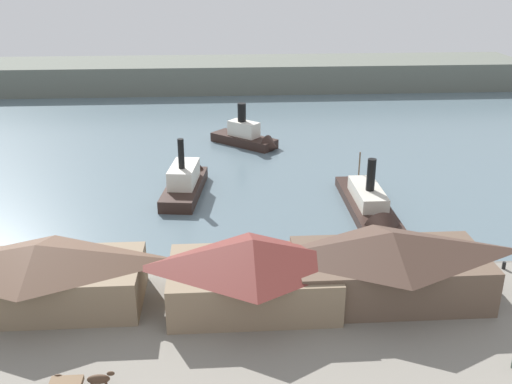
# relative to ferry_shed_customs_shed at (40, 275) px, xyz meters

# --- Properties ---
(ground_plane) EXTENTS (320.00, 320.00, 0.00)m
(ground_plane) POSITION_rel_ferry_shed_customs_shed_xyz_m (20.78, 9.69, -4.87)
(ground_plane) COLOR slate
(quay_promenade) EXTENTS (110.00, 36.00, 1.20)m
(quay_promenade) POSITION_rel_ferry_shed_customs_shed_xyz_m (20.78, -12.31, -4.27)
(quay_promenade) COLOR gray
(quay_promenade) RESTS_ON ground
(seawall_edge) EXTENTS (110.00, 0.80, 1.00)m
(seawall_edge) POSITION_rel_ferry_shed_customs_shed_xyz_m (20.78, 6.09, -4.37)
(seawall_edge) COLOR #666159
(seawall_edge) RESTS_ON ground
(ferry_shed_customs_shed) EXTENTS (21.99, 10.21, 7.24)m
(ferry_shed_customs_shed) POSITION_rel_ferry_shed_customs_shed_xyz_m (0.00, 0.00, 0.00)
(ferry_shed_customs_shed) COLOR #847056
(ferry_shed_customs_shed) RESTS_ON quay_promenade
(ferry_shed_central_terminal) EXTENTS (18.30, 11.09, 7.75)m
(ferry_shed_central_terminal) POSITION_rel_ferry_shed_customs_shed_xyz_m (22.81, -1.25, 0.27)
(ferry_shed_central_terminal) COLOR #847056
(ferry_shed_central_terminal) RESTS_ON quay_promenade
(ferry_shed_west_terminal) EXTENTS (21.28, 10.73, 7.84)m
(ferry_shed_west_terminal) POSITION_rel_ferry_shed_customs_shed_xyz_m (37.90, -0.70, 0.30)
(ferry_shed_west_terminal) COLOR brown
(ferry_shed_west_terminal) RESTS_ON quay_promenade
(horse_cart) EXTENTS (5.69, 1.57, 1.87)m
(horse_cart) POSITION_rel_ferry_shed_customs_shed_xyz_m (6.80, -14.09, -2.75)
(horse_cart) COLOR brown
(horse_cart) RESTS_ON quay_promenade
(mooring_post_center_east) EXTENTS (0.44, 0.44, 0.90)m
(mooring_post_center_east) POSITION_rel_ferry_shed_customs_shed_xyz_m (53.77, 4.28, -3.22)
(mooring_post_center_east) COLOR black
(mooring_post_center_east) RESTS_ON quay_promenade
(ferry_outer_harbor) EXTENTS (7.46, 18.64, 11.35)m
(ferry_outer_harbor) POSITION_rel_ferry_shed_customs_shed_xyz_m (13.83, 35.60, -3.05)
(ferry_outer_harbor) COLOR black
(ferry_outer_harbor) RESTS_ON ground
(ferry_near_quay) EXTENTS (14.84, 13.76, 9.96)m
(ferry_near_quay) POSITION_rel_ferry_shed_customs_shed_xyz_m (25.73, 60.02, -3.06)
(ferry_near_quay) COLOR black
(ferry_near_quay) RESTS_ON ground
(ferry_approaching_east) EXTENTS (6.06, 23.56, 10.53)m
(ferry_approaching_east) POSITION_rel_ferry_shed_customs_shed_xyz_m (42.22, 22.89, -3.60)
(ferry_approaching_east) COLOR black
(ferry_approaching_east) RESTS_ON ground
(far_headland) EXTENTS (180.00, 24.00, 8.00)m
(far_headland) POSITION_rel_ferry_shed_customs_shed_xyz_m (20.78, 119.69, -0.87)
(far_headland) COLOR #60665B
(far_headland) RESTS_ON ground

